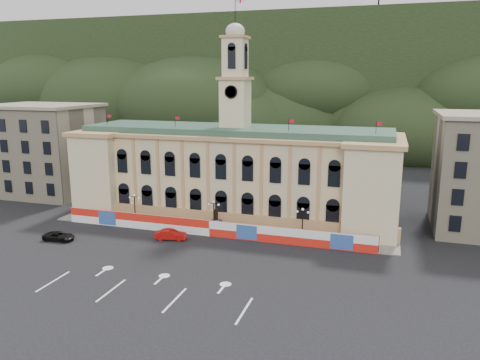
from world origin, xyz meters
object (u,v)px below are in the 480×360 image
(statue, at_px, (216,223))
(red_sedan, at_px, (171,235))
(black_suv, at_px, (59,236))
(lamp_center, at_px, (214,213))

(statue, height_order, red_sedan, statue)
(statue, height_order, black_suv, statue)
(red_sedan, relative_size, black_suv, 1.03)
(lamp_center, relative_size, black_suv, 1.06)
(statue, bearing_deg, lamp_center, -90.00)
(lamp_center, bearing_deg, statue, 90.00)
(lamp_center, height_order, red_sedan, lamp_center)
(black_suv, bearing_deg, lamp_center, -67.69)
(statue, bearing_deg, red_sedan, -128.68)
(red_sedan, height_order, black_suv, red_sedan)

